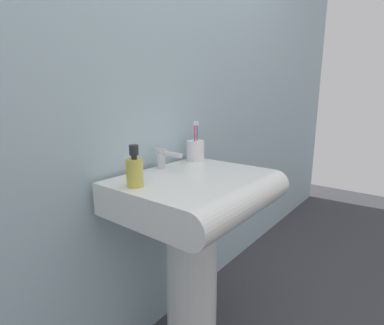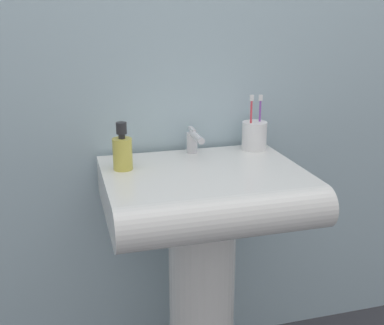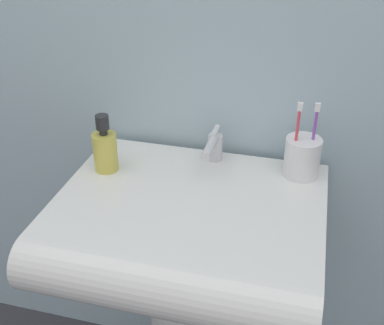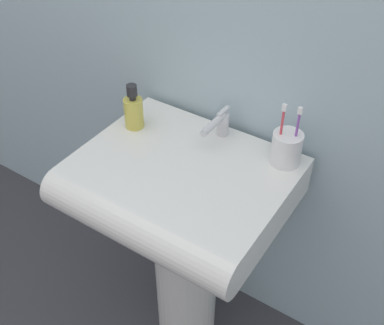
# 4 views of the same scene
# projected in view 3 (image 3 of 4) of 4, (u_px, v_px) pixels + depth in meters

# --- Properties ---
(wall_back) EXTENTS (5.00, 0.05, 2.40)m
(wall_back) POSITION_uv_depth(u_px,v_px,m) (220.00, 0.00, 1.13)
(wall_back) COLOR #9EB7C1
(wall_back) RESTS_ON ground
(sink_basin) EXTENTS (0.60, 0.51, 0.12)m
(sink_basin) POSITION_uv_depth(u_px,v_px,m) (185.00, 231.00, 1.09)
(sink_basin) COLOR white
(sink_basin) RESTS_ON sink_pedestal
(faucet) EXTENTS (0.04, 0.14, 0.09)m
(faucet) POSITION_uv_depth(u_px,v_px,m) (214.00, 146.00, 1.20)
(faucet) COLOR silver
(faucet) RESTS_ON sink_basin
(toothbrush_cup) EXTENTS (0.09, 0.09, 0.19)m
(toothbrush_cup) POSITION_uv_depth(u_px,v_px,m) (302.00, 157.00, 1.16)
(toothbrush_cup) COLOR white
(toothbrush_cup) RESTS_ON sink_basin
(soap_bottle) EXTENTS (0.06, 0.06, 0.15)m
(soap_bottle) POSITION_uv_depth(u_px,v_px,m) (105.00, 149.00, 1.17)
(soap_bottle) COLOR gold
(soap_bottle) RESTS_ON sink_basin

